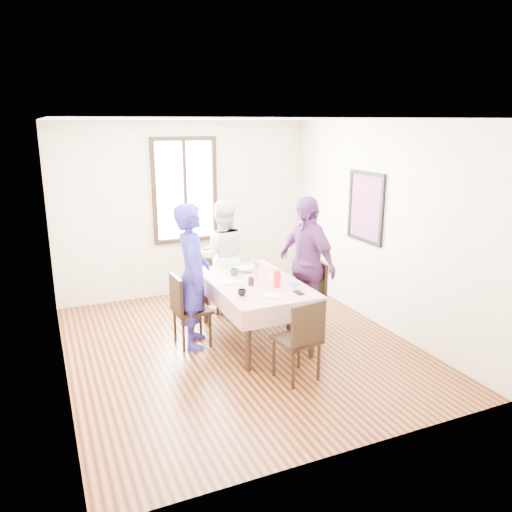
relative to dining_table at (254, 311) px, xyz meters
name	(u,v)px	position (x,y,z in m)	size (l,w,h in m)	color
ground	(240,346)	(-0.26, -0.15, -0.38)	(4.50, 4.50, 0.00)	black
back_wall	(185,210)	(-0.26, 2.10, 0.98)	(4.00, 4.00, 0.00)	beige
right_wall	(380,226)	(1.74, -0.15, 0.98)	(4.50, 4.50, 0.00)	beige
window_frame	(185,190)	(-0.26, 2.08, 1.27)	(1.02, 0.06, 1.62)	black
window_pane	(185,190)	(-0.26, 2.09, 1.27)	(0.90, 0.02, 1.50)	white
art_poster	(366,207)	(1.72, 0.15, 1.18)	(0.04, 0.76, 0.96)	red
dining_table	(254,311)	(0.00, 0.00, 0.00)	(0.92, 1.63, 0.75)	black
tablecloth	(254,282)	(0.00, 0.00, 0.38)	(1.04, 1.75, 0.01)	#600012
chair_left	(192,310)	(-0.77, 0.15, 0.08)	(0.42, 0.42, 0.91)	black
chair_right	(306,295)	(0.77, 0.05, 0.08)	(0.42, 0.42, 0.91)	black
chair_far	(224,280)	(0.00, 1.12, 0.08)	(0.42, 0.42, 0.91)	black
chair_near	(297,339)	(0.00, -1.12, 0.08)	(0.42, 0.42, 0.91)	black
person_left	(192,276)	(-0.75, 0.15, 0.51)	(0.64, 0.42, 1.76)	#2D2693
person_far	(224,257)	(0.00, 1.10, 0.43)	(0.78, 0.61, 1.61)	silver
person_right	(306,264)	(0.75, 0.05, 0.51)	(1.04, 0.43, 1.77)	#5C2D68
mug_black	(242,293)	(-0.34, -0.43, 0.42)	(0.10, 0.10, 0.08)	black
mug_flag	(278,277)	(0.28, -0.09, 0.43)	(0.09, 0.09, 0.08)	red
mug_green	(234,272)	(-0.13, 0.35, 0.43)	(0.11, 0.11, 0.08)	#0C7226
serving_bowl	(247,269)	(0.08, 0.44, 0.41)	(0.23, 0.23, 0.06)	white
juice_carton	(277,279)	(0.16, -0.30, 0.49)	(0.06, 0.06, 0.20)	red
butter_tub	(294,286)	(0.32, -0.44, 0.41)	(0.11, 0.11, 0.06)	white
jam_jar	(251,281)	(-0.09, -0.12, 0.44)	(0.07, 0.07, 0.10)	black
drinking_glass	(243,286)	(-0.25, -0.23, 0.44)	(0.07, 0.07, 0.10)	silver
smartphone	(299,293)	(0.29, -0.61, 0.39)	(0.08, 0.16, 0.01)	black
flower_vase	(256,275)	(0.03, 0.03, 0.46)	(0.08, 0.08, 0.15)	silver
plate_left	(228,282)	(-0.31, 0.10, 0.39)	(0.20, 0.20, 0.01)	white
plate_right	(275,276)	(0.32, 0.09, 0.39)	(0.20, 0.20, 0.01)	white
plate_far	(236,268)	(0.00, 0.61, 0.39)	(0.20, 0.20, 0.01)	white
plate_near	(273,295)	(-0.02, -0.57, 0.39)	(0.20, 0.20, 0.01)	white
butter_lid	(294,284)	(0.32, -0.44, 0.45)	(0.12, 0.12, 0.01)	blue
flower_bunch	(256,265)	(0.03, 0.03, 0.59)	(0.09, 0.09, 0.10)	yellow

